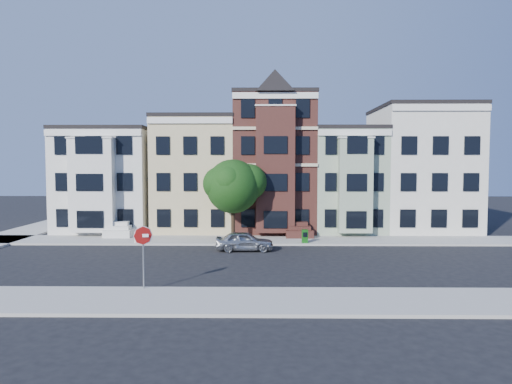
{
  "coord_description": "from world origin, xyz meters",
  "views": [
    {
      "loc": [
        -1.11,
        -27.55,
        6.01
      ],
      "look_at": [
        -1.48,
        2.77,
        4.2
      ],
      "focal_mm": 32.0,
      "sensor_mm": 36.0,
      "label": 1
    }
  ],
  "objects_px": {
    "parked_car": "(244,241)",
    "stop_sign": "(143,253)",
    "fire_hydrant": "(136,238)",
    "street_tree": "(233,190)",
    "newspaper_box": "(305,236)"
  },
  "relations": [
    {
      "from": "street_tree",
      "to": "parked_car",
      "type": "height_order",
      "value": "street_tree"
    },
    {
      "from": "street_tree",
      "to": "parked_car",
      "type": "relative_size",
      "value": 1.93
    },
    {
      "from": "parked_car",
      "to": "fire_hydrant",
      "type": "distance_m",
      "value": 8.59
    },
    {
      "from": "newspaper_box",
      "to": "stop_sign",
      "type": "height_order",
      "value": "stop_sign"
    },
    {
      "from": "fire_hydrant",
      "to": "stop_sign",
      "type": "relative_size",
      "value": 0.2
    },
    {
      "from": "street_tree",
      "to": "fire_hydrant",
      "type": "xyz_separation_m",
      "value": [
        -7.22,
        -1.79,
        -3.54
      ]
    },
    {
      "from": "street_tree",
      "to": "stop_sign",
      "type": "distance_m",
      "value": 14.93
    },
    {
      "from": "parked_car",
      "to": "stop_sign",
      "type": "relative_size",
      "value": 1.19
    },
    {
      "from": "street_tree",
      "to": "newspaper_box",
      "type": "relative_size",
      "value": 7.84
    },
    {
      "from": "parked_car",
      "to": "stop_sign",
      "type": "distance_m",
      "value": 11.26
    },
    {
      "from": "street_tree",
      "to": "parked_car",
      "type": "xyz_separation_m",
      "value": [
        1.05,
        -4.09,
        -3.35
      ]
    },
    {
      "from": "newspaper_box",
      "to": "street_tree",
      "type": "bearing_deg",
      "value": 162.82
    },
    {
      "from": "fire_hydrant",
      "to": "street_tree",
      "type": "bearing_deg",
      "value": 13.92
    },
    {
      "from": "newspaper_box",
      "to": "parked_car",
      "type": "bearing_deg",
      "value": -151.85
    },
    {
      "from": "parked_car",
      "to": "newspaper_box",
      "type": "bearing_deg",
      "value": -62.14
    }
  ]
}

